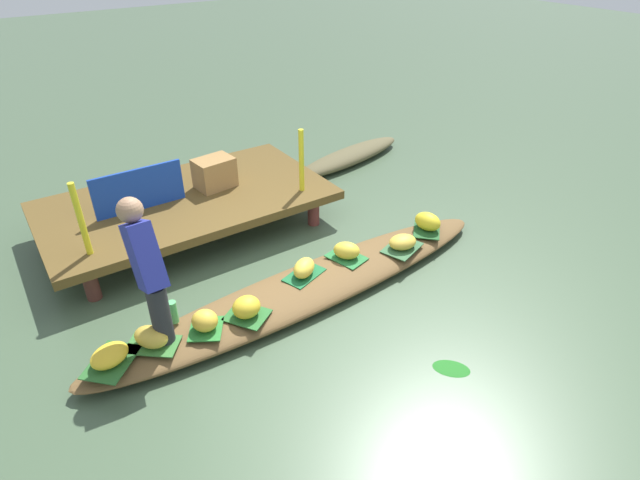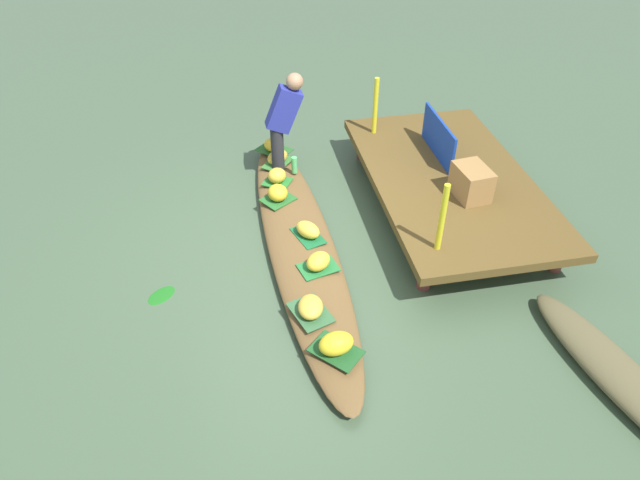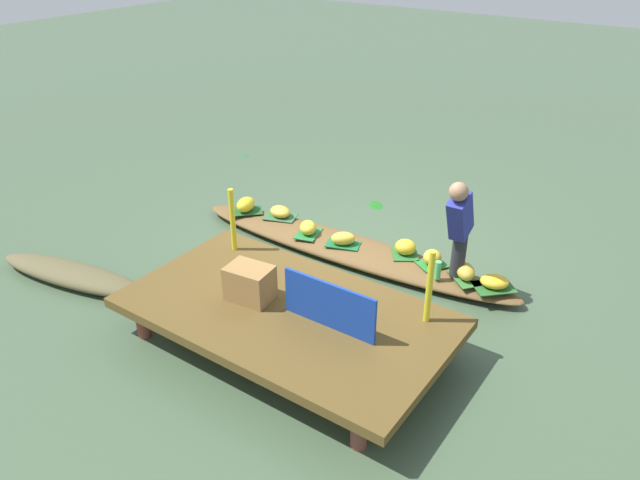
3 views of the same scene
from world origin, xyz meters
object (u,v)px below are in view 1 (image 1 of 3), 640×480
object	(u,v)px
banana_bunch_4	(151,337)
banana_bunch_1	(347,250)
banana_bunch_7	(109,355)
vendor_boat	(309,287)
produce_crate	(215,173)
banana_bunch_5	(403,242)
banana_bunch_6	(246,307)
moored_boat	(349,156)
banana_bunch_2	(304,268)
banana_bunch_3	(428,221)
vendor_person	(147,266)
banana_bunch_0	(205,321)
water_bottle	(173,312)
market_banner	(139,189)

from	to	relation	value
banana_bunch_4	banana_bunch_1	bearing A→B (deg)	3.78
banana_bunch_7	vendor_boat	bearing A→B (deg)	1.25
banana_bunch_4	produce_crate	xyz separation A→B (m)	(1.47, 1.95, 0.33)
vendor_boat	banana_bunch_4	size ratio (longest dim) A/B	15.02
banana_bunch_5	banana_bunch_6	distance (m)	1.86
vendor_boat	moored_boat	bearing A→B (deg)	44.51
moored_boat	banana_bunch_2	bearing A→B (deg)	-145.64
banana_bunch_2	produce_crate	world-z (taller)	produce_crate
banana_bunch_3	banana_bunch_5	distance (m)	0.51
banana_bunch_4	banana_bunch_3	bearing A→B (deg)	1.58
banana_bunch_1	vendor_person	size ratio (longest dim) A/B	0.22
banana_bunch_0	banana_bunch_6	bearing A→B (deg)	-6.07
banana_bunch_6	banana_bunch_7	size ratio (longest dim) A/B	0.82
banana_bunch_3	produce_crate	bearing A→B (deg)	132.20
banana_bunch_2	water_bottle	world-z (taller)	water_bottle
banana_bunch_3	produce_crate	distance (m)	2.53
vendor_person	water_bottle	world-z (taller)	vendor_person
vendor_boat	banana_bunch_4	distance (m)	1.55
banana_bunch_2	banana_bunch_3	xyz separation A→B (m)	(1.61, -0.04, 0.02)
banana_bunch_0	banana_bunch_4	bearing A→B (deg)	171.62
banana_bunch_7	vendor_person	world-z (taller)	vendor_person
market_banner	moored_boat	bearing A→B (deg)	8.53
produce_crate	banana_bunch_6	bearing A→B (deg)	-107.92
moored_boat	banana_bunch_7	size ratio (longest dim) A/B	6.86
banana_bunch_5	banana_bunch_7	size ratio (longest dim) A/B	0.98
vendor_boat	banana_bunch_2	world-z (taller)	banana_bunch_2
moored_boat	water_bottle	size ratio (longest dim) A/B	9.84
banana_bunch_7	market_banner	world-z (taller)	market_banner
banana_bunch_4	banana_bunch_5	xyz separation A→B (m)	(2.67, -0.05, -0.01)
banana_bunch_1	banana_bunch_2	bearing A→B (deg)	-178.54
banana_bunch_2	market_banner	xyz separation A→B (m)	(-0.98, 1.76, 0.39)
banana_bunch_2	banana_bunch_3	bearing A→B (deg)	-1.31
vendor_boat	produce_crate	bearing A→B (deg)	90.50
vendor_person	produce_crate	xyz separation A→B (m)	(1.37, 1.86, -0.28)
banana_bunch_4	water_bottle	bearing A→B (deg)	34.63
vendor_boat	banana_bunch_3	distance (m)	1.63
banana_bunch_0	banana_bunch_1	xyz separation A→B (m)	(1.63, 0.20, -0.01)
banana_bunch_0	produce_crate	bearing A→B (deg)	62.79
banana_bunch_1	banana_bunch_5	distance (m)	0.62
banana_bunch_5	banana_bunch_7	distance (m)	3.00
water_bottle	produce_crate	world-z (taller)	produce_crate
produce_crate	moored_boat	bearing A→B (deg)	10.86
banana_bunch_2	banana_bunch_5	world-z (taller)	banana_bunch_2
vendor_boat	banana_bunch_4	world-z (taller)	banana_bunch_4
banana_bunch_5	vendor_person	bearing A→B (deg)	176.97
banana_bunch_4	vendor_person	world-z (taller)	vendor_person
moored_boat	banana_bunch_6	distance (m)	3.91
banana_bunch_7	vendor_person	bearing A→B (deg)	12.00
vendor_person	banana_bunch_3	bearing A→B (deg)	-0.02
moored_boat	market_banner	bearing A→B (deg)	178.08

